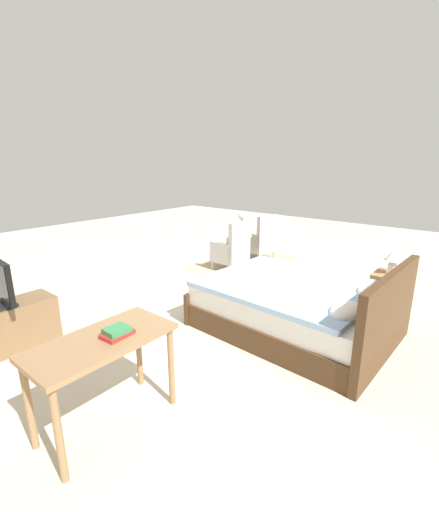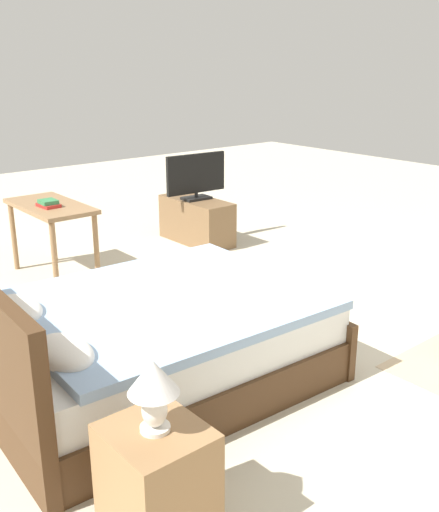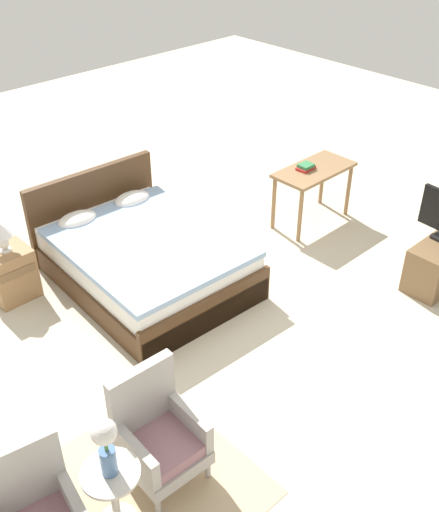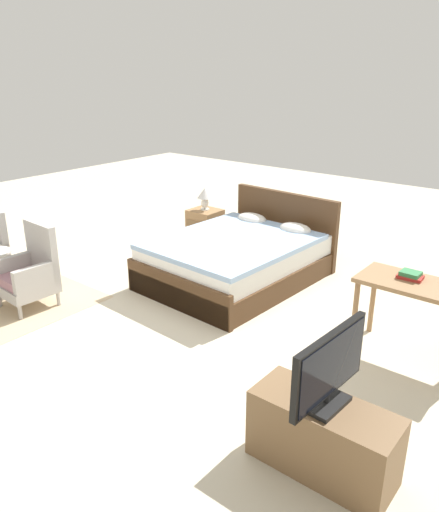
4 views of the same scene
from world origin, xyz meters
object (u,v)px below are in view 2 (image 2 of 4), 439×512
at_px(tv_flatscreen, 196,176).
at_px(book_stack, 48,204).
at_px(table_lamp, 153,385).
at_px(vanity_desk, 51,215).
at_px(tv_stand, 197,221).
at_px(bed, 148,342).
at_px(nightstand, 158,485).

xyz_separation_m(tv_flatscreen, book_stack, (-0.14, 1.85, -0.02)).
distance_m(table_lamp, vanity_desk, 3.66).
distance_m(tv_stand, book_stack, 1.92).
relative_size(bed, tv_flatscreen, 2.90).
distance_m(tv_stand, vanity_desk, 1.83).
distance_m(table_lamp, tv_stand, 4.61).
relative_size(bed, tv_stand, 2.32).
xyz_separation_m(bed, table_lamp, (-1.17, 0.72, 0.48)).
xyz_separation_m(nightstand, tv_stand, (3.51, -2.94, -0.03)).
height_order(table_lamp, vanity_desk, table_lamp).
relative_size(table_lamp, tv_stand, 0.34).
distance_m(table_lamp, book_stack, 3.55).
height_order(table_lamp, book_stack, table_lamp).
height_order(bed, book_stack, bed).
relative_size(vanity_desk, book_stack, 4.56).
bearing_deg(nightstand, tv_stand, -39.93).
bearing_deg(table_lamp, nightstand, -90.00).
bearing_deg(tv_flatscreen, book_stack, 94.27).
distance_m(bed, vanity_desk, 2.37).
bearing_deg(book_stack, nightstand, 162.12).
height_order(bed, table_lamp, bed).
bearing_deg(table_lamp, tv_flatscreen, -39.91).
distance_m(nightstand, tv_stand, 4.58).
distance_m(nightstand, tv_flatscreen, 4.61).
xyz_separation_m(bed, vanity_desk, (2.30, -0.43, 0.33)).
distance_m(bed, tv_flatscreen, 3.27).
height_order(nightstand, vanity_desk, vanity_desk).
bearing_deg(tv_stand, book_stack, 94.20).
distance_m(vanity_desk, book_stack, 0.18).
distance_m(bed, book_stack, 2.29).
xyz_separation_m(nightstand, book_stack, (3.38, -1.09, 0.48)).
bearing_deg(tv_stand, table_lamp, 140.07).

